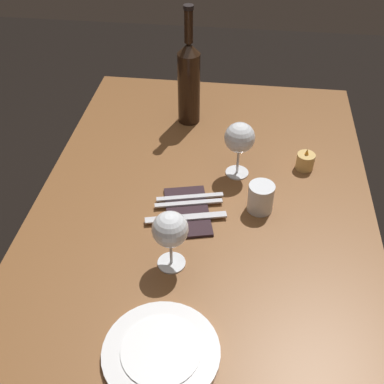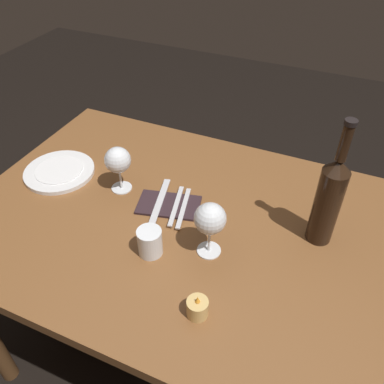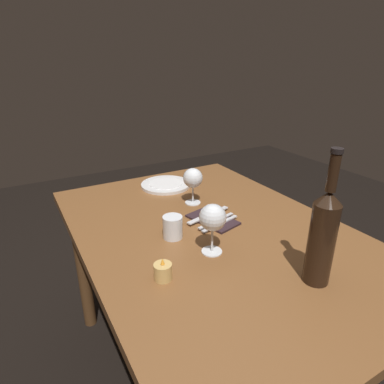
{
  "view_description": "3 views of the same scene",
  "coord_description": "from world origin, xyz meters",
  "px_view_note": "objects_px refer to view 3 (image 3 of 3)",
  "views": [
    {
      "loc": [
        0.97,
        0.09,
        1.61
      ],
      "look_at": [
        0.04,
        -0.03,
        0.8
      ],
      "focal_mm": 45.21,
      "sensor_mm": 36.0,
      "label": 1
    },
    {
      "loc": [
        -0.38,
        0.77,
        1.58
      ],
      "look_at": [
        -0.01,
        -0.05,
        0.81
      ],
      "focal_mm": 37.68,
      "sensor_mm": 36.0,
      "label": 2
    },
    {
      "loc": [
        -0.87,
        0.58,
        1.32
      ],
      "look_at": [
        0.09,
        0.04,
        0.86
      ],
      "focal_mm": 30.88,
      "sensor_mm": 36.0,
      "label": 3
    }
  ],
  "objects_px": {
    "wine_glass_left": "(193,179)",
    "wine_bottle": "(323,235)",
    "dinner_plate": "(166,185)",
    "folded_napkin": "(213,220)",
    "table_knife": "(208,215)",
    "wine_glass_right": "(213,219)",
    "votive_candle": "(163,272)",
    "water_tumbler": "(173,228)",
    "fork_inner": "(216,221)",
    "fork_outer": "(220,223)"
  },
  "relations": [
    {
      "from": "wine_glass_right",
      "to": "water_tumbler",
      "type": "bearing_deg",
      "value": 24.99
    },
    {
      "from": "folded_napkin",
      "to": "dinner_plate",
      "type": "bearing_deg",
      "value": 0.29
    },
    {
      "from": "wine_glass_right",
      "to": "wine_bottle",
      "type": "height_order",
      "value": "wine_bottle"
    },
    {
      "from": "votive_candle",
      "to": "folded_napkin",
      "type": "distance_m",
      "value": 0.39
    },
    {
      "from": "wine_glass_right",
      "to": "votive_candle",
      "type": "xyz_separation_m",
      "value": [
        -0.05,
        0.19,
        -0.1
      ]
    },
    {
      "from": "wine_bottle",
      "to": "dinner_plate",
      "type": "height_order",
      "value": "wine_bottle"
    },
    {
      "from": "wine_glass_right",
      "to": "fork_outer",
      "type": "xyz_separation_m",
      "value": [
        0.13,
        -0.12,
        -0.11
      ]
    },
    {
      "from": "votive_candle",
      "to": "fork_outer",
      "type": "bearing_deg",
      "value": -60.04
    },
    {
      "from": "wine_glass_right",
      "to": "fork_inner",
      "type": "bearing_deg",
      "value": -37.38
    },
    {
      "from": "folded_napkin",
      "to": "table_knife",
      "type": "xyz_separation_m",
      "value": [
        0.03,
        0.0,
        0.01
      ]
    },
    {
      "from": "water_tumbler",
      "to": "fork_inner",
      "type": "relative_size",
      "value": 0.44
    },
    {
      "from": "wine_glass_right",
      "to": "wine_bottle",
      "type": "xyz_separation_m",
      "value": [
        -0.26,
        -0.17,
        0.03
      ]
    },
    {
      "from": "water_tumbler",
      "to": "dinner_plate",
      "type": "relative_size",
      "value": 0.34
    },
    {
      "from": "dinner_plate",
      "to": "fork_inner",
      "type": "distance_m",
      "value": 0.44
    },
    {
      "from": "dinner_plate",
      "to": "folded_napkin",
      "type": "relative_size",
      "value": 1.11
    },
    {
      "from": "water_tumbler",
      "to": "votive_candle",
      "type": "relative_size",
      "value": 1.18
    },
    {
      "from": "water_tumbler",
      "to": "fork_outer",
      "type": "height_order",
      "value": "water_tumbler"
    },
    {
      "from": "wine_glass_left",
      "to": "wine_bottle",
      "type": "bearing_deg",
      "value": -176.42
    },
    {
      "from": "fork_inner",
      "to": "table_knife",
      "type": "height_order",
      "value": "same"
    },
    {
      "from": "wine_bottle",
      "to": "table_knife",
      "type": "xyz_separation_m",
      "value": [
        0.47,
        0.05,
        -0.13
      ]
    },
    {
      "from": "fork_outer",
      "to": "dinner_plate",
      "type": "bearing_deg",
      "value": 0.26
    },
    {
      "from": "votive_candle",
      "to": "table_knife",
      "type": "height_order",
      "value": "votive_candle"
    },
    {
      "from": "folded_napkin",
      "to": "fork_inner",
      "type": "xyz_separation_m",
      "value": [
        -0.02,
        -0.0,
        0.01
      ]
    },
    {
      "from": "wine_glass_right",
      "to": "table_knife",
      "type": "height_order",
      "value": "wine_glass_right"
    },
    {
      "from": "wine_glass_right",
      "to": "dinner_plate",
      "type": "xyz_separation_m",
      "value": [
        0.59,
        -0.12,
        -0.11
      ]
    },
    {
      "from": "votive_candle",
      "to": "fork_inner",
      "type": "relative_size",
      "value": 0.38
    },
    {
      "from": "wine_glass_right",
      "to": "dinner_plate",
      "type": "height_order",
      "value": "wine_glass_right"
    },
    {
      "from": "fork_outer",
      "to": "water_tumbler",
      "type": "bearing_deg",
      "value": 86.17
    },
    {
      "from": "folded_napkin",
      "to": "fork_inner",
      "type": "relative_size",
      "value": 1.18
    },
    {
      "from": "votive_candle",
      "to": "dinner_plate",
      "type": "relative_size",
      "value": 0.29
    },
    {
      "from": "table_knife",
      "to": "water_tumbler",
      "type": "bearing_deg",
      "value": 109.91
    },
    {
      "from": "wine_glass_left",
      "to": "wine_glass_right",
      "type": "bearing_deg",
      "value": 159.53
    },
    {
      "from": "wine_glass_left",
      "to": "table_knife",
      "type": "relative_size",
      "value": 0.74
    },
    {
      "from": "wine_glass_left",
      "to": "dinner_plate",
      "type": "bearing_deg",
      "value": 4.03
    },
    {
      "from": "folded_napkin",
      "to": "fork_inner",
      "type": "height_order",
      "value": "fork_inner"
    },
    {
      "from": "water_tumbler",
      "to": "wine_bottle",
      "type": "bearing_deg",
      "value": -149.46
    },
    {
      "from": "table_knife",
      "to": "dinner_plate",
      "type": "bearing_deg",
      "value": 0.32
    },
    {
      "from": "dinner_plate",
      "to": "fork_outer",
      "type": "distance_m",
      "value": 0.46
    },
    {
      "from": "table_knife",
      "to": "folded_napkin",
      "type": "bearing_deg",
      "value": 180.0
    },
    {
      "from": "folded_napkin",
      "to": "fork_outer",
      "type": "height_order",
      "value": "fork_outer"
    },
    {
      "from": "folded_napkin",
      "to": "table_knife",
      "type": "height_order",
      "value": "table_knife"
    },
    {
      "from": "wine_glass_right",
      "to": "fork_inner",
      "type": "distance_m",
      "value": 0.22
    },
    {
      "from": "water_tumbler",
      "to": "fork_inner",
      "type": "bearing_deg",
      "value": -86.16
    },
    {
      "from": "wine_glass_left",
      "to": "wine_bottle",
      "type": "height_order",
      "value": "wine_bottle"
    },
    {
      "from": "table_knife",
      "to": "fork_inner",
      "type": "bearing_deg",
      "value": -180.0
    },
    {
      "from": "table_knife",
      "to": "wine_glass_left",
      "type": "bearing_deg",
      "value": -5.59
    },
    {
      "from": "wine_glass_left",
      "to": "folded_napkin",
      "type": "distance_m",
      "value": 0.21
    },
    {
      "from": "wine_glass_right",
      "to": "fork_inner",
      "type": "height_order",
      "value": "wine_glass_right"
    },
    {
      "from": "wine_glass_left",
      "to": "table_knife",
      "type": "xyz_separation_m",
      "value": [
        -0.15,
        0.01,
        -0.1
      ]
    },
    {
      "from": "water_tumbler",
      "to": "votive_candle",
      "type": "distance_m",
      "value": 0.23
    }
  ]
}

